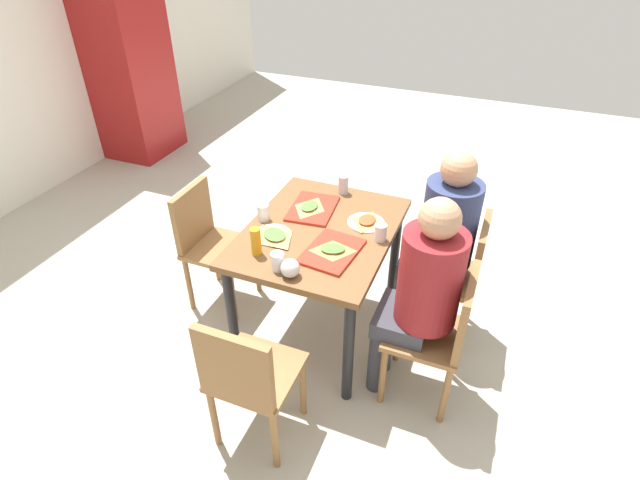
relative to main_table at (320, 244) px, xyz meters
name	(u,v)px	position (x,y,z in m)	size (l,w,h in m)	color
ground_plane	(320,326)	(0.00, 0.00, -0.67)	(10.00, 10.00, 0.02)	#B2AD9E
main_table	(320,244)	(0.00, 0.00, 0.00)	(1.08, 0.83, 0.77)	brown
chair_near_left	(442,330)	(-0.27, -0.80, -0.16)	(0.40, 0.40, 0.86)	olive
chair_near_right	(459,270)	(0.27, -0.80, -0.16)	(0.40, 0.40, 0.86)	olive
chair_far_side	(208,238)	(0.00, 0.80, -0.16)	(0.40, 0.40, 0.86)	olive
chair_left_end	(247,376)	(-0.92, 0.00, -0.16)	(0.40, 0.40, 0.86)	olive
person_in_red	(421,287)	(-0.27, -0.66, 0.09)	(0.32, 0.42, 1.27)	#383842
person_in_brown_jacket	(441,232)	(0.27, -0.66, 0.09)	(0.32, 0.42, 1.27)	#383842
tray_red_near	(332,251)	(-0.19, -0.15, 0.12)	(0.36, 0.26, 0.02)	red
tray_red_far	(313,208)	(0.19, 0.12, 0.12)	(0.36, 0.26, 0.02)	red
paper_plate_center	(272,235)	(-0.16, 0.23, 0.11)	(0.22, 0.22, 0.01)	white
paper_plate_near_edge	(366,223)	(0.16, -0.23, 0.11)	(0.22, 0.22, 0.01)	white
pizza_slice_a	(333,249)	(-0.19, -0.15, 0.13)	(0.20, 0.23, 0.02)	#C68C47
pizza_slice_b	(310,207)	(0.17, 0.14, 0.13)	(0.20, 0.14, 0.02)	tan
pizza_slice_c	(274,235)	(-0.18, 0.21, 0.12)	(0.26, 0.27, 0.02)	tan
pizza_slice_d	(367,221)	(0.16, -0.24, 0.12)	(0.18, 0.14, 0.02)	#C68C47
plastic_cup_a	(263,212)	(-0.03, 0.35, 0.16)	(0.07, 0.07, 0.10)	white
plastic_cup_b	(380,232)	(0.03, -0.35, 0.16)	(0.07, 0.07, 0.10)	white
plastic_cup_c	(278,261)	(-0.43, 0.06, 0.16)	(0.07, 0.07, 0.10)	white
soda_can	(343,184)	(0.46, 0.02, 0.17)	(0.07, 0.07, 0.12)	#B7BCC6
condiment_bottle	(256,241)	(-0.35, 0.23, 0.19)	(0.06, 0.06, 0.16)	orange
foil_bundle	(290,268)	(-0.46, -0.02, 0.16)	(0.10, 0.10, 0.10)	silver
drink_fridge	(129,64)	(1.86, 2.85, 0.29)	(0.70, 0.60, 1.90)	maroon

